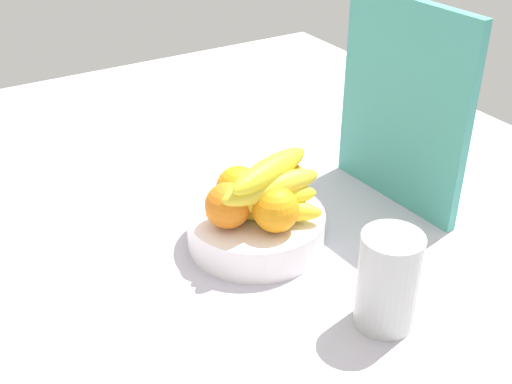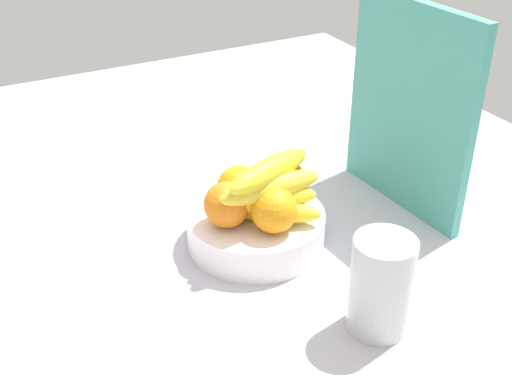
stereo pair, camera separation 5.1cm
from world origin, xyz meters
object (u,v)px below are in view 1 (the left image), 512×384
(orange_back_left, at_px, (286,183))
(banana_bunch, at_px, (268,191))
(thermos_tumbler, at_px, (388,280))
(fruit_bowl, at_px, (256,228))
(orange_front_right, at_px, (228,205))
(orange_center, at_px, (276,209))
(orange_front_left, at_px, (238,188))
(cutting_board, at_px, (403,106))

(orange_back_left, height_order, banana_bunch, banana_bunch)
(orange_back_left, relative_size, thermos_tumbler, 0.51)
(orange_back_left, bearing_deg, fruit_bowl, -85.31)
(orange_front_right, xyz_separation_m, orange_center, (0.05, 0.06, 0.00))
(orange_front_left, relative_size, banana_bunch, 0.38)
(orange_front_left, bearing_deg, orange_back_left, 70.61)
(orange_center, xyz_separation_m, thermos_tumbler, (0.20, 0.05, -0.02))
(banana_bunch, bearing_deg, cutting_board, 94.73)
(orange_back_left, distance_m, thermos_tumbler, 0.26)
(orange_front_right, bearing_deg, cutting_board, 90.53)
(orange_front_right, distance_m, orange_center, 0.07)
(orange_front_left, xyz_separation_m, banana_bunch, (0.06, 0.02, 0.02))
(fruit_bowl, bearing_deg, orange_front_left, -155.08)
(orange_back_left, distance_m, banana_bunch, 0.07)
(banana_bunch, bearing_deg, orange_front_right, -108.83)
(fruit_bowl, relative_size, banana_bunch, 1.18)
(orange_front_right, height_order, cutting_board, cutting_board)
(orange_center, xyz_separation_m, banana_bunch, (-0.03, 0.00, 0.02))
(banana_bunch, xyz_separation_m, cutting_board, (-0.02, 0.28, 0.07))
(fruit_bowl, relative_size, orange_front_left, 3.09)
(orange_front_right, xyz_separation_m, orange_back_left, (-0.01, 0.11, 0.00))
(fruit_bowl, xyz_separation_m, banana_bunch, (0.03, 0.01, 0.08))
(fruit_bowl, relative_size, orange_back_left, 3.09)
(orange_front_right, distance_m, cutting_board, 0.36)
(cutting_board, bearing_deg, fruit_bowl, -93.86)
(orange_center, distance_m, orange_back_left, 0.08)
(orange_front_left, distance_m, thermos_tumbler, 0.29)
(fruit_bowl, height_order, orange_back_left, orange_back_left)
(thermos_tumbler, bearing_deg, banana_bunch, -168.25)
(orange_front_left, bearing_deg, thermos_tumbler, 13.21)
(orange_front_left, distance_m, cutting_board, 0.32)
(orange_front_right, relative_size, orange_back_left, 1.00)
(orange_back_left, bearing_deg, thermos_tumbler, -1.49)
(orange_front_right, height_order, orange_center, same)
(fruit_bowl, xyz_separation_m, orange_front_right, (0.01, -0.05, 0.06))
(orange_front_left, bearing_deg, banana_bunch, 18.77)
(banana_bunch, xyz_separation_m, thermos_tumbler, (0.23, 0.05, -0.04))
(banana_bunch, distance_m, thermos_tumbler, 0.24)
(fruit_bowl, distance_m, orange_center, 0.08)
(orange_front_right, height_order, orange_back_left, same)
(orange_back_left, bearing_deg, cutting_board, 87.92)
(orange_front_right, relative_size, thermos_tumbler, 0.51)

